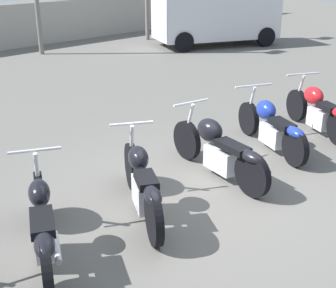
{
  "coord_description": "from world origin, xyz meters",
  "views": [
    {
      "loc": [
        -4.4,
        -3.77,
        3.15
      ],
      "look_at": [
        0.0,
        0.61,
        0.65
      ],
      "focal_mm": 50.0,
      "sensor_mm": 36.0,
      "label": 1
    }
  ],
  "objects_px": {
    "motorcycle_slot_1": "(43,225)",
    "motorcycle_slot_3": "(219,149)",
    "parked_van": "(216,16)",
    "motorcycle_slot_4": "(272,126)",
    "motorcycle_slot_2": "(142,184)",
    "motorcycle_slot_5": "(318,110)"
  },
  "relations": [
    {
      "from": "motorcycle_slot_5",
      "to": "parked_van",
      "type": "distance_m",
      "value": 9.56
    },
    {
      "from": "motorcycle_slot_1",
      "to": "parked_van",
      "type": "relative_size",
      "value": 0.41
    },
    {
      "from": "motorcycle_slot_2",
      "to": "motorcycle_slot_4",
      "type": "distance_m",
      "value": 3.06
    },
    {
      "from": "motorcycle_slot_4",
      "to": "motorcycle_slot_5",
      "type": "xyz_separation_m",
      "value": [
        1.36,
        -0.14,
        0.02
      ]
    },
    {
      "from": "motorcycle_slot_1",
      "to": "motorcycle_slot_2",
      "type": "relative_size",
      "value": 1.05
    },
    {
      "from": "motorcycle_slot_3",
      "to": "motorcycle_slot_4",
      "type": "bearing_deg",
      "value": 13.05
    },
    {
      "from": "motorcycle_slot_5",
      "to": "parked_van",
      "type": "height_order",
      "value": "parked_van"
    },
    {
      "from": "motorcycle_slot_3",
      "to": "parked_van",
      "type": "bearing_deg",
      "value": 51.66
    },
    {
      "from": "motorcycle_slot_1",
      "to": "motorcycle_slot_5",
      "type": "xyz_separation_m",
      "value": [
        5.84,
        -0.13,
        0.01
      ]
    },
    {
      "from": "motorcycle_slot_4",
      "to": "motorcycle_slot_3",
      "type": "bearing_deg",
      "value": -153.4
    },
    {
      "from": "motorcycle_slot_2",
      "to": "motorcycle_slot_3",
      "type": "distance_m",
      "value": 1.58
    },
    {
      "from": "motorcycle_slot_5",
      "to": "motorcycle_slot_3",
      "type": "bearing_deg",
      "value": -154.13
    },
    {
      "from": "motorcycle_slot_2",
      "to": "motorcycle_slot_5",
      "type": "bearing_deg",
      "value": 29.74
    },
    {
      "from": "motorcycle_slot_4",
      "to": "parked_van",
      "type": "distance_m",
      "value": 10.37
    },
    {
      "from": "motorcycle_slot_1",
      "to": "motorcycle_slot_3",
      "type": "bearing_deg",
      "value": 27.93
    },
    {
      "from": "motorcycle_slot_3",
      "to": "motorcycle_slot_4",
      "type": "relative_size",
      "value": 1.11
    },
    {
      "from": "motorcycle_slot_2",
      "to": "motorcycle_slot_5",
      "type": "xyz_separation_m",
      "value": [
        4.42,
        -0.09,
        0.01
      ]
    },
    {
      "from": "motorcycle_slot_3",
      "to": "motorcycle_slot_5",
      "type": "xyz_separation_m",
      "value": [
        2.84,
        -0.11,
        -0.01
      ]
    },
    {
      "from": "parked_van",
      "to": "motorcycle_slot_2",
      "type": "bearing_deg",
      "value": 150.5
    },
    {
      "from": "parked_van",
      "to": "motorcycle_slot_3",
      "type": "bearing_deg",
      "value": 154.96
    },
    {
      "from": "motorcycle_slot_1",
      "to": "motorcycle_slot_2",
      "type": "distance_m",
      "value": 1.42
    },
    {
      "from": "motorcycle_slot_4",
      "to": "parked_van",
      "type": "height_order",
      "value": "parked_van"
    }
  ]
}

